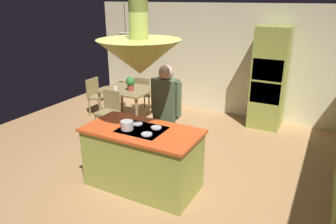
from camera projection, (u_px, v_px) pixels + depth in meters
name	position (u px, v px, depth m)	size (l,w,h in m)	color
ground	(150.00, 179.00, 4.94)	(8.16, 8.16, 0.00)	#AD7F51
wall_back	(225.00, 61.00, 7.36)	(6.80, 0.10, 2.55)	beige
kitchen_island	(143.00, 158.00, 4.61)	(1.67, 0.87, 0.94)	#939E42
oven_tower	(269.00, 78.00, 6.62)	(0.66, 0.62, 2.13)	#939E42
dining_table	(128.00, 93.00, 7.04)	(1.09, 0.94, 0.76)	olive
person_at_island	(166.00, 110.00, 5.02)	(0.53, 0.23, 1.71)	tan
range_hood	(140.00, 55.00, 4.10)	(1.10, 1.10, 1.00)	#939E42
pendant_light_over_table	(126.00, 38.00, 6.62)	(0.32, 0.32, 0.82)	beige
chair_facing_island	(109.00, 109.00, 6.52)	(0.40, 0.40, 0.87)	olive
chair_by_back_wall	(145.00, 92.00, 7.66)	(0.40, 0.40, 0.87)	olive
chair_at_corner	(96.00, 94.00, 7.50)	(0.40, 0.40, 0.87)	olive
potted_plant_on_table	(130.00, 83.00, 6.81)	(0.20, 0.20, 0.30)	#99382D
cup_on_table	(115.00, 88.00, 6.86)	(0.07, 0.07, 0.09)	white
cooking_pot_on_cooktop	(127.00, 125.00, 4.39)	(0.18, 0.18, 0.12)	#B2B2B7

